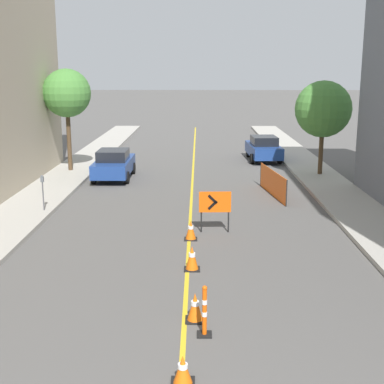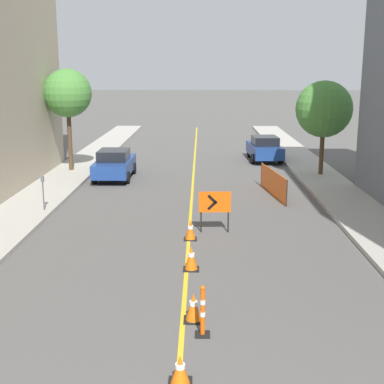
{
  "view_description": "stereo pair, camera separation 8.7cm",
  "coord_description": "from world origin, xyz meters",
  "px_view_note": "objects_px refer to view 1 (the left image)",
  "views": [
    {
      "loc": [
        0.32,
        -4.0,
        5.76
      ],
      "look_at": [
        0.06,
        16.65,
        1.0
      ],
      "focal_mm": 50.0,
      "sensor_mm": 36.0,
      "label": 1
    },
    {
      "loc": [
        0.41,
        -4.0,
        5.76
      ],
      "look_at": [
        0.06,
        16.65,
        1.0
      ],
      "focal_mm": 50.0,
      "sensor_mm": 36.0,
      "label": 2
    }
  ],
  "objects_px": {
    "delineator_post_front": "(205,314)",
    "parked_car_curb_near": "(114,164)",
    "street_tree_right_near": "(323,109)",
    "traffic_cone_second": "(195,307)",
    "parking_meter_near_curb": "(43,186)",
    "traffic_cone_third": "(192,258)",
    "parked_car_curb_mid": "(264,148)",
    "street_tree_left_near": "(67,94)",
    "traffic_cone_nearest": "(183,370)",
    "arrow_barricade_primary": "(215,204)",
    "traffic_cone_fourth": "(191,230)"
  },
  "relations": [
    {
      "from": "arrow_barricade_primary",
      "to": "street_tree_left_near",
      "type": "height_order",
      "value": "street_tree_left_near"
    },
    {
      "from": "traffic_cone_third",
      "to": "parked_car_curb_mid",
      "type": "height_order",
      "value": "parked_car_curb_mid"
    },
    {
      "from": "traffic_cone_third",
      "to": "traffic_cone_fourth",
      "type": "height_order",
      "value": "traffic_cone_third"
    },
    {
      "from": "traffic_cone_second",
      "to": "delineator_post_front",
      "type": "distance_m",
      "value": 0.76
    },
    {
      "from": "traffic_cone_third",
      "to": "parked_car_curb_near",
      "type": "distance_m",
      "value": 14.04
    },
    {
      "from": "traffic_cone_second",
      "to": "traffic_cone_third",
      "type": "xyz_separation_m",
      "value": [
        -0.11,
        3.27,
        0.02
      ]
    },
    {
      "from": "parked_car_curb_near",
      "to": "arrow_barricade_primary",
      "type": "bearing_deg",
      "value": -61.63
    },
    {
      "from": "traffic_cone_second",
      "to": "traffic_cone_fourth",
      "type": "distance_m",
      "value": 6.13
    },
    {
      "from": "traffic_cone_second",
      "to": "parking_meter_near_curb",
      "type": "height_order",
      "value": "parking_meter_near_curb"
    },
    {
      "from": "street_tree_left_near",
      "to": "street_tree_right_near",
      "type": "bearing_deg",
      "value": -4.08
    },
    {
      "from": "parked_car_curb_mid",
      "to": "parking_meter_near_curb",
      "type": "relative_size",
      "value": 3.03
    },
    {
      "from": "parked_car_curb_near",
      "to": "delineator_post_front",
      "type": "bearing_deg",
      "value": -74.61
    },
    {
      "from": "delineator_post_front",
      "to": "parked_car_curb_near",
      "type": "distance_m",
      "value": 17.94
    },
    {
      "from": "traffic_cone_fourth",
      "to": "parking_meter_near_curb",
      "type": "height_order",
      "value": "parking_meter_near_curb"
    },
    {
      "from": "traffic_cone_fourth",
      "to": "delineator_post_front",
      "type": "distance_m",
      "value": 6.85
    },
    {
      "from": "traffic_cone_second",
      "to": "arrow_barricade_primary",
      "type": "xyz_separation_m",
      "value": [
        0.66,
        7.0,
        0.72
      ]
    },
    {
      "from": "arrow_barricade_primary",
      "to": "parked_car_curb_mid",
      "type": "height_order",
      "value": "parked_car_curb_mid"
    },
    {
      "from": "delineator_post_front",
      "to": "parked_car_curb_near",
      "type": "height_order",
      "value": "parked_car_curb_near"
    },
    {
      "from": "traffic_cone_fourth",
      "to": "parked_car_curb_near",
      "type": "relative_size",
      "value": 0.16
    },
    {
      "from": "parked_car_curb_mid",
      "to": "street_tree_left_near",
      "type": "relative_size",
      "value": 0.78
    },
    {
      "from": "parked_car_curb_near",
      "to": "parking_meter_near_curb",
      "type": "height_order",
      "value": "parking_meter_near_curb"
    },
    {
      "from": "street_tree_right_near",
      "to": "traffic_cone_second",
      "type": "bearing_deg",
      "value": -111.25
    },
    {
      "from": "traffic_cone_nearest",
      "to": "parked_car_curb_mid",
      "type": "distance_m",
      "value": 25.58
    },
    {
      "from": "traffic_cone_third",
      "to": "street_tree_right_near",
      "type": "bearing_deg",
      "value": 64.01
    },
    {
      "from": "delineator_post_front",
      "to": "street_tree_left_near",
      "type": "relative_size",
      "value": 0.21
    },
    {
      "from": "traffic_cone_second",
      "to": "traffic_cone_third",
      "type": "distance_m",
      "value": 3.27
    },
    {
      "from": "parked_car_curb_mid",
      "to": "traffic_cone_fourth",
      "type": "bearing_deg",
      "value": -108.29
    },
    {
      "from": "arrow_barricade_primary",
      "to": "parked_car_curb_mid",
      "type": "relative_size",
      "value": 0.34
    },
    {
      "from": "street_tree_left_near",
      "to": "traffic_cone_third",
      "type": "bearing_deg",
      "value": -64.66
    },
    {
      "from": "traffic_cone_fourth",
      "to": "delineator_post_front",
      "type": "xyz_separation_m",
      "value": [
        0.4,
        -6.83,
        0.17
      ]
    },
    {
      "from": "traffic_cone_third",
      "to": "parking_meter_near_curb",
      "type": "height_order",
      "value": "parking_meter_near_curb"
    },
    {
      "from": "parked_car_curb_mid",
      "to": "street_tree_right_near",
      "type": "distance_m",
      "value": 6.53
    },
    {
      "from": "traffic_cone_fourth",
      "to": "parked_car_curb_near",
      "type": "bearing_deg",
      "value": 112.21
    },
    {
      "from": "traffic_cone_nearest",
      "to": "arrow_barricade_primary",
      "type": "xyz_separation_m",
      "value": [
        0.88,
        9.59,
        0.78
      ]
    },
    {
      "from": "street_tree_right_near",
      "to": "traffic_cone_nearest",
      "type": "bearing_deg",
      "value": -109.23
    },
    {
      "from": "parked_car_curb_near",
      "to": "traffic_cone_nearest",
      "type": "bearing_deg",
      "value": -77.23
    },
    {
      "from": "delineator_post_front",
      "to": "traffic_cone_third",
      "type": "bearing_deg",
      "value": 94.66
    },
    {
      "from": "traffic_cone_third",
      "to": "parking_meter_near_curb",
      "type": "distance_m",
      "value": 8.67
    },
    {
      "from": "traffic_cone_fourth",
      "to": "street_tree_left_near",
      "type": "bearing_deg",
      "value": 120.05
    },
    {
      "from": "traffic_cone_nearest",
      "to": "parking_meter_near_curb",
      "type": "xyz_separation_m",
      "value": [
        -6.0,
        11.96,
        0.9
      ]
    },
    {
      "from": "traffic_cone_third",
      "to": "street_tree_right_near",
      "type": "xyz_separation_m",
      "value": [
        6.83,
        14.01,
        3.31
      ]
    },
    {
      "from": "traffic_cone_second",
      "to": "arrow_barricade_primary",
      "type": "distance_m",
      "value": 7.07
    },
    {
      "from": "parked_car_curb_near",
      "to": "street_tree_left_near",
      "type": "height_order",
      "value": "street_tree_left_near"
    },
    {
      "from": "parked_car_curb_near",
      "to": "street_tree_right_near",
      "type": "height_order",
      "value": "street_tree_right_near"
    },
    {
      "from": "delineator_post_front",
      "to": "traffic_cone_fourth",
      "type": "bearing_deg",
      "value": 93.38
    },
    {
      "from": "traffic_cone_fourth",
      "to": "parked_car_curb_mid",
      "type": "relative_size",
      "value": 0.16
    },
    {
      "from": "street_tree_left_near",
      "to": "street_tree_right_near",
      "type": "xyz_separation_m",
      "value": [
        13.93,
        -0.99,
        -0.77
      ]
    },
    {
      "from": "traffic_cone_third",
      "to": "delineator_post_front",
      "type": "height_order",
      "value": "delineator_post_front"
    },
    {
      "from": "parked_car_curb_near",
      "to": "traffic_cone_second",
      "type": "bearing_deg",
      "value": -74.68
    },
    {
      "from": "arrow_barricade_primary",
      "to": "parking_meter_near_curb",
      "type": "xyz_separation_m",
      "value": [
        -6.87,
        2.37,
        0.12
      ]
    }
  ]
}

